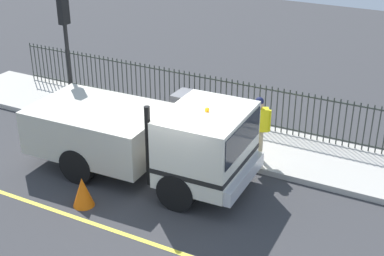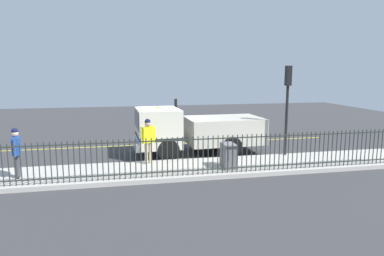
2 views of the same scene
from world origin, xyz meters
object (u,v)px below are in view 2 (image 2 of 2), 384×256
Objects in this scene: pedestrian_distant at (16,148)px; traffic_cone at (198,138)px; traffic_light_near at (288,92)px; work_truck at (189,129)px; worker_standing at (148,136)px; utility_cabinet at (229,156)px.

traffic_cone is at bearing -62.01° from pedestrian_distant.
traffic_cone is at bearing 44.61° from traffic_light_near.
pedestrian_distant is 10.92m from traffic_light_near.
traffic_light_near reaches higher than work_truck.
traffic_cone is (-1.94, 0.84, -0.84)m from work_truck.
work_truck is 3.34× the size of worker_standing.
utility_cabinet is at bearing 0.72° from traffic_cone.
work_truck is 2.27m from traffic_cone.
work_truck reaches higher than traffic_cone.
traffic_light_near is at bearing -88.07° from pedestrian_distant.
worker_standing reaches higher than pedestrian_distant.
pedestrian_distant is 0.45× the size of traffic_light_near.
worker_standing is 1.92× the size of utility_cabinet.
pedestrian_distant is (0.97, -4.62, -0.03)m from worker_standing.
traffic_light_near is (-0.26, 6.09, 1.67)m from worker_standing.
traffic_light_near is at bearing 115.89° from utility_cabinet.
work_truck is 3.33m from utility_cabinet.
pedestrian_distant is 8.99m from traffic_cone.
pedestrian_distant is 1.86× the size of utility_cabinet.
traffic_light_near is 4.16m from utility_cabinet.
worker_standing is 3.29m from utility_cabinet.
work_truck reaches higher than worker_standing.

